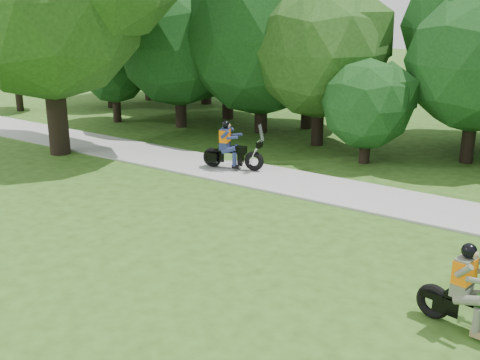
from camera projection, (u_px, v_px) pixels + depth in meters
The scene contains 5 objects.
ground at pixel (176, 332), 9.81m from camera, with size 100.00×100.00×0.00m, color #2E4D16.
walkway at pixel (367, 197), 16.13m from camera, with size 60.00×2.20×0.06m, color #A0A09A.
tree_line at pixel (471, 44), 19.76m from camera, with size 40.16×11.98×7.77m.
chopper_motorcycle at pixel (472, 301), 9.65m from camera, with size 2.12×0.77×1.53m.
touring_motorcycle at pixel (229, 151), 18.44m from camera, with size 1.94×0.96×1.50m.
Camera 1 is at (5.66, -6.55, 5.34)m, focal length 45.00 mm.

